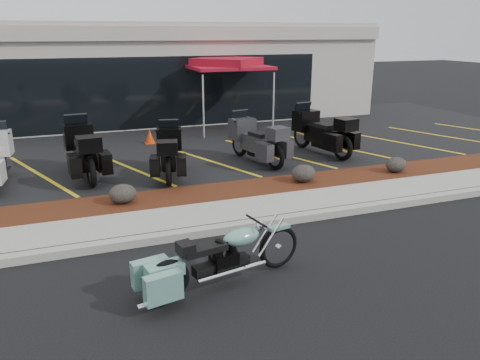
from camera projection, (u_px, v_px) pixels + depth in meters
name	position (u px, v px, depth m)	size (l,w,h in m)	color
ground	(291.00, 243.00, 8.45)	(90.00, 90.00, 0.00)	black
curb	(271.00, 221.00, 9.24)	(24.00, 0.25, 0.15)	gray
sidewalk	(258.00, 209.00, 9.86)	(24.00, 1.20, 0.15)	gray
mulch_bed	(239.00, 192.00, 10.94)	(24.00, 1.20, 0.16)	#38180C
upper_lot	(184.00, 143.00, 15.77)	(26.00, 9.60, 0.15)	black
dealership_building	(149.00, 70.00, 20.79)	(18.00, 8.16, 4.00)	#A9A498
boulder_left	(123.00, 194.00, 9.94)	(0.58, 0.49, 0.41)	black
boulder_mid	(304.00, 173.00, 11.35)	(0.60, 0.50, 0.42)	black
boulder_right	(396.00, 165.00, 12.16)	(0.55, 0.46, 0.39)	black
hero_cruiser	(278.00, 241.00, 7.44)	(2.70, 0.68, 0.95)	#659E8D
touring_black_front	(78.00, 141.00, 12.37)	(2.53, 0.97, 1.47)	black
touring_black_mid	(170.00, 143.00, 12.48)	(2.26, 0.86, 1.31)	black
touring_grey	(240.00, 133.00, 13.59)	(2.36, 0.90, 1.37)	#2E2F33
touring_black_rear	(302.00, 125.00, 14.57)	(2.49, 0.95, 1.45)	black
traffic_cone	(150.00, 137.00, 15.30)	(0.32, 0.32, 0.45)	red
popup_canopy	(227.00, 65.00, 17.08)	(3.25, 3.25, 2.60)	silver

